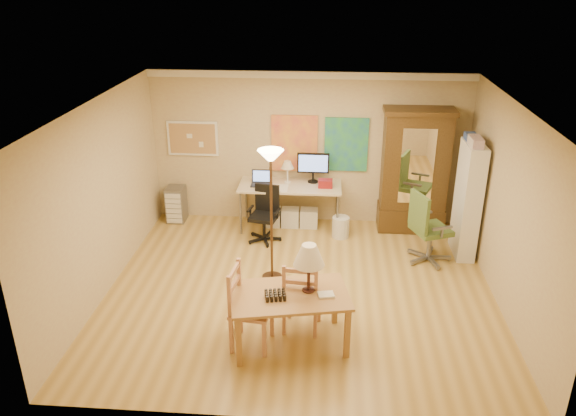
# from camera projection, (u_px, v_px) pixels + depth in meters

# --- Properties ---
(floor) EXTENTS (5.50, 5.50, 0.00)m
(floor) POSITION_uv_depth(u_px,v_px,m) (300.00, 291.00, 8.08)
(floor) COLOR #A5803A
(floor) RESTS_ON ground
(crown_molding) EXTENTS (5.50, 0.08, 0.12)m
(crown_molding) POSITION_uv_depth(u_px,v_px,m) (310.00, 75.00, 9.28)
(crown_molding) COLOR white
(crown_molding) RESTS_ON floor
(corkboard) EXTENTS (0.90, 0.04, 0.62)m
(corkboard) POSITION_uv_depth(u_px,v_px,m) (193.00, 138.00, 9.89)
(corkboard) COLOR tan
(corkboard) RESTS_ON floor
(art_panel_left) EXTENTS (0.80, 0.04, 1.00)m
(art_panel_left) POSITION_uv_depth(u_px,v_px,m) (294.00, 143.00, 9.78)
(art_panel_left) COLOR yellow
(art_panel_left) RESTS_ON floor
(art_panel_right) EXTENTS (0.75, 0.04, 0.95)m
(art_panel_right) POSITION_uv_depth(u_px,v_px,m) (346.00, 145.00, 9.72)
(art_panel_right) COLOR teal
(art_panel_right) RESTS_ON floor
(dining_table) EXTENTS (1.55, 1.11, 1.32)m
(dining_table) POSITION_uv_depth(u_px,v_px,m) (297.00, 283.00, 6.66)
(dining_table) COLOR olive
(dining_table) RESTS_ON floor
(ladder_chair_back) EXTENTS (0.50, 0.48, 0.99)m
(ladder_chair_back) POSITION_uv_depth(u_px,v_px,m) (302.00, 298.00, 7.05)
(ladder_chair_back) COLOR #B97854
(ladder_chair_back) RESTS_ON floor
(ladder_chair_left) EXTENTS (0.52, 0.54, 1.06)m
(ladder_chair_left) POSITION_uv_depth(u_px,v_px,m) (249.00, 310.00, 6.75)
(ladder_chair_left) COLOR #B97854
(ladder_chair_left) RESTS_ON floor
(torchiere_lamp) EXTENTS (0.36, 0.36, 2.00)m
(torchiere_lamp) POSITION_uv_depth(u_px,v_px,m) (271.00, 177.00, 7.77)
(torchiere_lamp) COLOR #432C1A
(torchiere_lamp) RESTS_ON floor
(computer_desk) EXTENTS (1.77, 0.77, 1.34)m
(computer_desk) POSITION_uv_depth(u_px,v_px,m) (292.00, 201.00, 9.88)
(computer_desk) COLOR beige
(computer_desk) RESTS_ON floor
(office_chair_black) EXTENTS (0.58, 0.58, 0.95)m
(office_chair_black) POSITION_uv_depth(u_px,v_px,m) (265.00, 226.00, 9.48)
(office_chair_black) COLOR black
(office_chair_black) RESTS_ON floor
(office_chair_green) EXTENTS (0.71, 0.71, 1.16)m
(office_chair_green) POSITION_uv_depth(u_px,v_px,m) (427.00, 243.00, 8.78)
(office_chair_green) COLOR slate
(office_chair_green) RESTS_ON floor
(drawer_cart) EXTENTS (0.32, 0.38, 0.64)m
(drawer_cart) POSITION_uv_depth(u_px,v_px,m) (176.00, 204.00, 10.18)
(drawer_cart) COLOR slate
(drawer_cart) RESTS_ON floor
(armoire) EXTENTS (1.18, 0.56, 2.16)m
(armoire) POSITION_uv_depth(u_px,v_px,m) (414.00, 179.00, 9.62)
(armoire) COLOR #35230E
(armoire) RESTS_ON floor
(bookshelf) EXTENTS (0.28, 0.74, 1.85)m
(bookshelf) POSITION_uv_depth(u_px,v_px,m) (468.00, 201.00, 8.78)
(bookshelf) COLOR white
(bookshelf) RESTS_ON floor
(wastebin) EXTENTS (0.29, 0.29, 0.37)m
(wastebin) POSITION_uv_depth(u_px,v_px,m) (341.00, 227.00, 9.61)
(wastebin) COLOR silver
(wastebin) RESTS_ON floor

